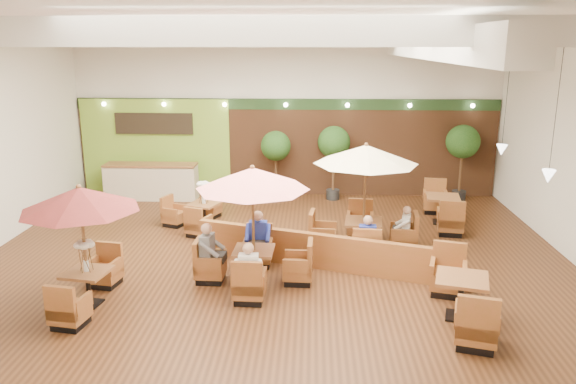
# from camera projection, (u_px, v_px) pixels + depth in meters

# --- Properties ---
(room) EXTENTS (14.04, 14.00, 5.52)m
(room) POSITION_uv_depth(u_px,v_px,m) (287.00, 100.00, 13.71)
(room) COLOR #381E0F
(room) RESTS_ON ground
(service_counter) EXTENTS (3.00, 0.75, 1.18)m
(service_counter) POSITION_uv_depth(u_px,v_px,m) (151.00, 182.00, 18.44)
(service_counter) COLOR beige
(service_counter) RESTS_ON ground
(booth_divider) EXTENTS (5.63, 2.02, 0.81)m
(booth_divider) POSITION_uv_depth(u_px,v_px,m) (315.00, 250.00, 12.80)
(booth_divider) COLOR brown
(booth_divider) RESTS_ON ground
(table_0) EXTENTS (2.25, 2.45, 2.44)m
(table_0) POSITION_uv_depth(u_px,v_px,m) (81.00, 215.00, 10.59)
(table_0) COLOR brown
(table_0) RESTS_ON ground
(table_1) EXTENTS (2.52, 2.52, 2.58)m
(table_1) POSITION_uv_depth(u_px,v_px,m) (253.00, 203.00, 11.65)
(table_1) COLOR brown
(table_1) RESTS_ON ground
(table_2) EXTENTS (2.70, 2.70, 2.72)m
(table_2) POSITION_uv_depth(u_px,v_px,m) (365.00, 179.00, 13.44)
(table_2) COLOR brown
(table_2) RESTS_ON ground
(table_3) EXTENTS (1.69, 2.41, 1.45)m
(table_3) POSITION_uv_depth(u_px,v_px,m) (197.00, 211.00, 15.70)
(table_3) COLOR brown
(table_3) RESTS_ON ground
(table_4) EXTENTS (1.13, 2.89, 1.03)m
(table_4) POSITION_uv_depth(u_px,v_px,m) (461.00, 298.00, 10.42)
(table_4) COLOR brown
(table_4) RESTS_ON ground
(table_5) EXTENTS (1.03, 2.77, 1.01)m
(table_5) POSITION_uv_depth(u_px,v_px,m) (442.00, 210.00, 15.98)
(table_5) COLOR brown
(table_5) RESTS_ON ground
(topiary_0) EXTENTS (0.97, 0.97, 2.25)m
(topiary_0) POSITION_uv_depth(u_px,v_px,m) (276.00, 149.00, 18.18)
(topiary_0) COLOR black
(topiary_0) RESTS_ON ground
(topiary_1) EXTENTS (1.04, 1.04, 2.43)m
(topiary_1) POSITION_uv_depth(u_px,v_px,m) (334.00, 145.00, 18.07)
(topiary_1) COLOR black
(topiary_1) RESTS_ON ground
(topiary_2) EXTENTS (1.07, 1.07, 2.49)m
(topiary_2) POSITION_uv_depth(u_px,v_px,m) (463.00, 145.00, 17.88)
(topiary_2) COLOR black
(topiary_2) RESTS_ON ground
(diner_0) EXTENTS (0.39, 0.31, 0.79)m
(diner_0) POSITION_uv_depth(u_px,v_px,m) (249.00, 266.00, 11.00)
(diner_0) COLOR white
(diner_0) RESTS_ON ground
(diner_1) EXTENTS (0.41, 0.32, 0.84)m
(diner_1) POSITION_uv_depth(u_px,v_px,m) (258.00, 234.00, 12.81)
(diner_1) COLOR #2637A6
(diner_1) RESTS_ON ground
(diner_2) EXTENTS (0.36, 0.43, 0.85)m
(diner_2) POSITION_uv_depth(u_px,v_px,m) (210.00, 247.00, 11.94)
(diner_2) COLOR slate
(diner_2) RESTS_ON ground
(diner_3) EXTENTS (0.38, 0.31, 0.78)m
(diner_3) POSITION_uv_depth(u_px,v_px,m) (367.00, 235.00, 12.76)
(diner_3) COLOR #2637A6
(diner_3) RESTS_ON ground
(diner_4) EXTENTS (0.33, 0.38, 0.71)m
(diner_4) POSITION_uv_depth(u_px,v_px,m) (404.00, 224.00, 13.68)
(diner_4) COLOR white
(diner_4) RESTS_ON ground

